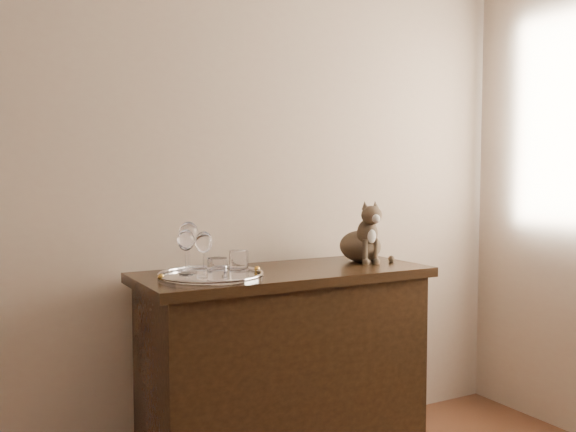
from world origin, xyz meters
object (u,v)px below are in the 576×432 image
wine_glass_a (186,252)px  wine_glass_b (189,247)px  wine_glass_d (204,254)px  tumbler_c (239,261)px  tray (211,276)px  tumbler_b (217,270)px  cat (360,231)px  sideboard (284,372)px

wine_glass_a → wine_glass_b: size_ratio=0.86×
wine_glass_d → tumbler_c: bearing=14.1°
tray → wine_glass_d: bearing=-158.8°
wine_glass_b → tumbler_c: size_ratio=2.38×
tumbler_b → wine_glass_a: bearing=103.2°
tumbler_b → cat: bearing=15.5°
tray → tumbler_b: size_ratio=4.81×
tray → tumbler_c: size_ratio=4.77×
wine_glass_b → wine_glass_d: (0.02, -0.11, -0.01)m
sideboard → tumbler_b: tumbler_b is taller
tumbler_b → wine_glass_b: bearing=95.5°
tray → cat: size_ratio=1.46×
sideboard → tumbler_b: (-0.36, -0.16, 0.47)m
tray → wine_glass_a: bearing=137.5°
wine_glass_a → tumbler_b: size_ratio=2.07×
wine_glass_b → tumbler_c: 0.20m
tumbler_b → cat: 0.81m
tumbler_b → tumbler_c: same height
wine_glass_d → tumbler_c: (0.16, 0.04, -0.04)m
sideboard → tray: 0.54m
wine_glass_d → tumbler_b: wine_glass_d is taller
wine_glass_d → cat: cat is taller
wine_glass_d → tumbler_b: size_ratio=2.04×
wine_glass_a → cat: 0.82m
wine_glass_a → tumbler_b: 0.21m
sideboard → wine_glass_a: 0.66m
tumbler_c → wine_glass_a: bearing=168.8°
cat → wine_glass_b: bearing=-172.8°
tray → wine_glass_b: (-0.05, 0.10, 0.10)m
tumbler_c → sideboard: bearing=0.6°
tray → cat: bearing=6.6°
wine_glass_a → wine_glass_b: wine_glass_b is taller
tumbler_c → cat: size_ratio=0.31×
wine_glass_a → cat: cat is taller
sideboard → wine_glass_b: size_ratio=6.02×
tumbler_c → wine_glass_b: bearing=157.6°
tumbler_b → cat: cat is taller
wine_glass_b → tumbler_b: size_ratio=2.39×
sideboard → wine_glass_a: size_ratio=6.97×
wine_glass_b → tumbler_b: wine_glass_b is taller
wine_glass_b → tumbler_b: 0.24m
cat → tumbler_c: bearing=-166.3°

